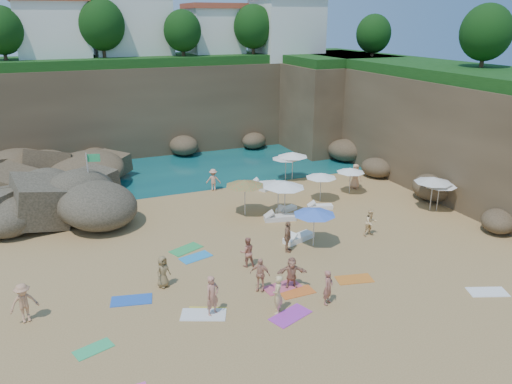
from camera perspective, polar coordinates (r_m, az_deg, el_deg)
name	(u,v)px	position (r m, az deg, el deg)	size (l,w,h in m)	color
ground	(244,246)	(28.29, -1.42, -6.20)	(120.00, 120.00, 0.00)	tan
seawater	(144,136)	(55.95, -12.67, 6.27)	(120.00, 120.00, 0.00)	#0C4751
cliff_back	(171,105)	(50.76, -9.70, 9.77)	(44.00, 8.00, 8.00)	brown
cliff_right	(425,124)	(43.27, 18.74, 7.40)	(8.00, 30.00, 8.00)	brown
cliff_corner	(329,103)	(51.69, 8.29, 10.01)	(10.00, 12.00, 8.00)	brown
rock_promontory	(34,186)	(41.70, -24.04, 0.60)	(12.00, 7.00, 2.00)	brown
clifftop_buildings	(175,28)	(51.10, -9.29, 18.02)	(28.48, 9.48, 7.00)	white
clifftop_trees	(213,29)	(45.55, -4.99, 18.08)	(35.60, 23.82, 4.40)	#11380F
rock_outcrop	(51,218)	(34.71, -22.36, -2.76)	(7.96, 5.97, 3.18)	brown
flag_pole	(91,177)	(32.75, -18.33, 1.61)	(0.84, 0.25, 4.35)	silver
parasol_0	(278,183)	(32.10, 2.57, 1.02)	(2.44, 2.44, 2.31)	silver
parasol_1	(286,157)	(39.10, 3.43, 4.04)	(2.20, 2.20, 2.08)	silver
parasol_2	(321,175)	(34.77, 7.46, 1.90)	(2.16, 2.16, 2.04)	silver
parasol_3	(293,154)	(39.21, 4.22, 4.31)	(2.38, 2.38, 2.25)	silver
parasol_4	(351,170)	(36.68, 10.77, 2.47)	(2.04, 2.04, 1.93)	silver
parasol_6	(245,183)	(31.88, -1.29, 1.06)	(2.54, 2.54, 2.40)	silver
parasol_8	(440,183)	(34.85, 20.27, 0.92)	(2.19, 2.19, 2.07)	silver
parasol_9	(285,185)	(31.61, 3.35, 0.86)	(2.53, 2.53, 2.39)	silver
parasol_10	(314,212)	(27.73, 6.70, -2.24)	(2.37, 2.37, 2.24)	silver
parasol_11	(433,180)	(34.71, 19.61, 1.33)	(2.46, 2.46, 2.33)	silver
lounger_0	(264,184)	(38.12, 0.88, 0.92)	(2.03, 0.68, 0.32)	white
lounger_1	(286,209)	(33.27, 3.48, -1.98)	(1.54, 0.51, 0.24)	white
lounger_2	(269,187)	(37.50, 1.54, 0.57)	(1.81, 0.60, 0.28)	silver
lounger_3	(280,218)	(31.76, 2.76, -2.96)	(2.01, 0.67, 0.31)	silver
lounger_4	(320,207)	(33.90, 7.33, -1.68)	(1.69, 0.56, 0.26)	white
lounger_5	(299,238)	(29.03, 4.91, -5.25)	(1.99, 0.66, 0.31)	white
towel_0	(131,300)	(23.93, -14.05, -11.90)	(1.83, 0.92, 0.03)	blue
towel_2	(297,292)	(23.93, 4.71, -11.33)	(1.63, 0.81, 0.03)	orange
towel_3	(94,349)	(21.27, -18.08, -16.69)	(1.46, 0.73, 0.03)	#32B268
towel_4	(207,312)	(22.52, -5.62, -13.51)	(1.67, 0.84, 0.03)	gold
towel_5	(203,315)	(22.37, -6.02, -13.77)	(1.94, 0.97, 0.03)	silver
towel_6	(290,316)	(22.24, 3.96, -13.91)	(1.86, 0.93, 0.03)	#B337B3
towel_8	(196,257)	(27.22, -6.90, -7.40)	(1.69, 0.85, 0.03)	#278DD3
towel_9	(282,287)	(24.29, 2.99, -10.78)	(1.80, 0.90, 0.03)	#CB4F66
towel_10	(354,279)	(25.38, 11.17, -9.74)	(1.77, 0.88, 0.03)	orange
towel_11	(186,249)	(28.16, -8.00, -6.49)	(1.80, 0.90, 0.03)	green
towel_13	(487,292)	(26.22, 24.94, -10.32)	(1.79, 0.89, 0.03)	white
person_stand_0	(212,296)	(21.90, -5.00, -11.72)	(0.67, 0.44, 1.84)	tan
person_stand_1	(247,252)	(25.81, -1.02, -6.87)	(0.78, 0.61, 1.60)	#B9705C
person_stand_2	(213,180)	(37.07, -4.90, 1.40)	(1.07, 0.44, 1.66)	#DF9E7E
person_stand_3	(288,237)	(27.35, 3.64, -5.12)	(1.04, 0.43, 1.78)	#A37351
person_stand_4	(355,176)	(38.09, 11.28, 1.77)	(0.93, 0.51, 1.89)	tan
person_stand_5	(64,194)	(36.47, -21.13, -0.17)	(1.54, 0.44, 1.66)	#AC7F56
person_stand_6	(278,295)	(22.00, 2.50, -11.63)	(0.64, 0.42, 1.76)	#E6C483
person_lie_0	(26,317)	(23.79, -24.77, -12.83)	(1.14, 1.76, 0.47)	tan
person_lie_1	(260,287)	(23.92, 0.45, -10.75)	(0.96, 1.64, 0.40)	tan
person_lie_2	(164,283)	(24.61, -10.51, -10.17)	(0.77, 1.57, 0.42)	olive
person_lie_3	(291,283)	(24.23, 4.06, -10.38)	(1.42, 1.53, 0.41)	tan
person_lie_4	(327,300)	(23.14, 8.17, -12.11)	(0.59, 1.62, 0.39)	#A96454
person_lie_5	(370,231)	(30.24, 12.90, -4.35)	(0.77, 1.58, 0.60)	#F7CE8C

